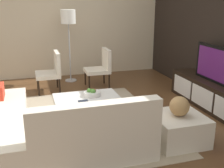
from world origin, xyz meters
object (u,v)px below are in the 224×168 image
media_console (213,96)px  accent_chair_near (52,69)px  floor_lamp (68,21)px  sectional_couch (30,128)px  accent_chair_far (101,66)px  television (217,65)px  book_stack (84,104)px  coffee_table (89,110)px  decorative_ball (179,106)px  fruit_bowl (92,93)px  ottoman (178,129)px

media_console → accent_chair_near: size_ratio=2.55×
media_console → floor_lamp: size_ratio=1.30×
sectional_couch → accent_chair_far: (-2.44, 1.62, 0.20)m
accent_chair_far → television: bearing=45.5°
floor_lamp → accent_chair_far: (0.65, 0.61, -0.97)m
book_stack → sectional_couch: bearing=-64.8°
media_console → accent_chair_far: (-1.93, -1.61, 0.24)m
accent_chair_near → floor_lamp: size_ratio=0.51×
floor_lamp → book_stack: bearing=-4.2°
media_console → coffee_table: bearing=-92.5°
television → coffee_table: television is taller
media_console → accent_chair_far: accent_chair_far is taller
sectional_couch → decorative_ball: 2.05m
fruit_bowl → decorative_ball: (1.21, 0.95, 0.11)m
accent_chair_near → ottoman: bearing=24.7°
sectional_couch → fruit_bowl: sectional_couch is taller
sectional_couch → accent_chair_far: 2.94m
floor_lamp → coffee_table: bearing=-1.9°
accent_chair_far → book_stack: accent_chair_far is taller
television → sectional_couch: (0.51, -3.23, -0.54)m
media_console → sectional_couch: sectional_couch is taller
television → accent_chair_near: (-1.88, -2.71, -0.34)m
fruit_bowl → decorative_ball: 1.54m
media_console → ottoman: size_ratio=3.17×
sectional_couch → accent_chair_far: accent_chair_far is taller
accent_chair_near → accent_chair_far: bearing=89.8°
coffee_table → television: bearing=87.5°
accent_chair_near → floor_lamp: floor_lamp is taller
accent_chair_far → ottoman: bearing=12.9°
sectional_couch → decorative_ball: (0.42, 1.99, 0.25)m
accent_chair_near → floor_lamp: (-0.70, 0.50, 0.97)m
accent_chair_far → book_stack: (2.05, -0.81, -0.08)m
accent_chair_near → accent_chair_far: (-0.05, 1.10, -0.00)m
ottoman → sectional_couch: bearing=-102.0°
television → accent_chair_near: bearing=-124.8°
coffee_table → decorative_ball: (1.03, 1.05, 0.34)m
sectional_couch → book_stack: 0.91m
sectional_couch → coffee_table: 1.12m
sectional_couch → book_stack: (-0.39, 0.82, 0.12)m
television → ottoman: television is taller
floor_lamp → ottoman: bearing=15.4°
fruit_bowl → accent_chair_far: (-1.66, 0.59, 0.06)m
sectional_couch → accent_chair_far: size_ratio=2.77×
sectional_couch → coffee_table: size_ratio=2.24×
television → ottoman: bearing=-53.3°
book_stack → television: bearing=92.9°
coffee_table → accent_chair_near: bearing=-166.9°
book_stack → decorative_ball: bearing=55.3°
sectional_couch → ottoman: sectional_couch is taller
television → book_stack: size_ratio=5.34×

